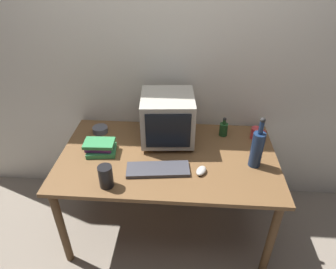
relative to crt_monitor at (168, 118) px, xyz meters
name	(u,v)px	position (x,y,z in m)	size (l,w,h in m)	color
ground_plane	(168,223)	(0.02, -0.20, -0.92)	(6.00, 6.00, 0.00)	gray
back_wall	(173,61)	(0.02, 0.31, 0.33)	(4.00, 0.08, 2.50)	silver
desk	(168,164)	(0.02, -0.20, -0.27)	(1.55, 0.89, 0.73)	brown
crt_monitor	(168,118)	(0.00, 0.00, 0.00)	(0.41, 0.41, 0.37)	#B2AD9E
keyboard	(158,169)	(-0.04, -0.37, -0.18)	(0.42, 0.15, 0.02)	#3F3F47
computer_mouse	(201,171)	(0.25, -0.37, -0.17)	(0.06, 0.10, 0.04)	beige
bottle_tall	(257,148)	(0.62, -0.27, -0.05)	(0.08, 0.08, 0.37)	navy
bottle_short	(224,129)	(0.43, 0.09, -0.13)	(0.07, 0.07, 0.16)	#1E4C23
book_stack	(100,147)	(-0.47, -0.20, -0.15)	(0.23, 0.18, 0.09)	#33894C
mug	(256,133)	(0.68, 0.07, -0.15)	(0.12, 0.08, 0.09)	#CC383D
cd_spindle	(100,130)	(-0.55, 0.07, -0.17)	(0.12, 0.12, 0.04)	#595B66
metal_canister	(106,176)	(-0.35, -0.54, -0.12)	(0.09, 0.09, 0.15)	black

